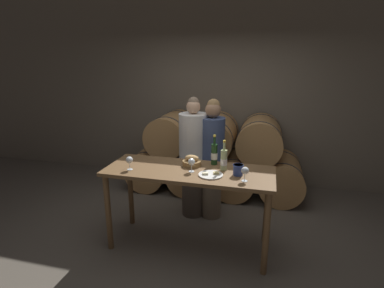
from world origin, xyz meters
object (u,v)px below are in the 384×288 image
person_right (212,159)px  wine_glass_far_left (129,160)px  wine_glass_left (191,162)px  cheese_plate (211,175)px  wine_bottle_white (224,160)px  blue_crock (238,169)px  bread_basket (192,162)px  wine_bottle_red (214,154)px  person_left (193,158)px  wine_glass_center (245,171)px  tasting_table (189,180)px

person_right → wine_glass_far_left: bearing=-130.0°
person_right → wine_glass_left: person_right is taller
cheese_plate → wine_glass_left: (-0.22, 0.06, 0.10)m
person_right → wine_bottle_white: 0.72m
wine_bottle_white → blue_crock: size_ratio=2.91×
blue_crock → wine_glass_far_left: wine_glass_far_left is taller
wine_bottle_white → bread_basket: size_ratio=1.60×
wine_bottle_red → wine_glass_far_left: 0.94m
person_left → person_right: bearing=0.1°
wine_bottle_red → wine_glass_center: wine_bottle_red is taller
bread_basket → cheese_plate: 0.36m
bread_basket → blue_crock: bearing=-16.5°
wine_glass_left → wine_bottle_white: bearing=22.1°
bread_basket → wine_glass_left: size_ratio=1.41×
wine_bottle_red → wine_glass_left: wine_bottle_red is taller
bread_basket → wine_bottle_white: bearing=-7.7°
person_left → wine_bottle_white: person_left is taller
tasting_table → person_right: 0.74m
wine_glass_center → wine_glass_left: bearing=168.2°
wine_bottle_red → cheese_plate: size_ratio=1.35×
person_right → wine_bottle_white: (0.24, -0.65, 0.22)m
wine_glass_left → wine_glass_center: 0.58m
tasting_table → wine_glass_center: 0.68m
cheese_plate → wine_glass_left: 0.25m
person_left → wine_glass_far_left: 1.03m
blue_crock → wine_glass_far_left: bearing=-173.6°
blue_crock → wine_glass_far_left: 1.16m
wine_bottle_red → wine_bottle_white: size_ratio=1.04×
blue_crock → tasting_table: bearing=176.8°
blue_crock → wine_glass_left: wine_glass_left is taller
person_left → person_right: (0.26, 0.00, 0.02)m
blue_crock → wine_bottle_red: bearing=138.4°
wine_bottle_white → wine_glass_left: 0.35m
wine_bottle_white → bread_basket: (-0.37, 0.05, -0.07)m
wine_glass_center → wine_bottle_red: bearing=132.9°
cheese_plate → wine_glass_center: bearing=-10.0°
tasting_table → wine_bottle_white: (0.37, 0.08, 0.24)m
person_right → wine_glass_left: 0.81m
tasting_table → person_left: bearing=100.4°
person_right → bread_basket: size_ratio=7.76×
person_right → bread_basket: bearing=-101.9°
wine_bottle_white → cheese_plate: size_ratio=1.31×
blue_crock → wine_glass_left: 0.49m
wine_glass_left → person_left: bearing=102.7°
wine_bottle_white → wine_glass_far_left: size_ratio=2.25×
blue_crock → wine_glass_far_left: (-1.15, -0.13, 0.04)m
person_right → person_left: bearing=-179.9°
bread_basket → wine_glass_left: wine_glass_left is taller
cheese_plate → wine_glass_far_left: bearing=-176.8°
bread_basket → wine_glass_center: size_ratio=1.41×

